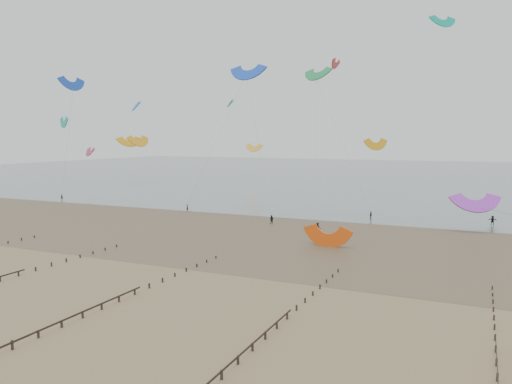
{
  "coord_description": "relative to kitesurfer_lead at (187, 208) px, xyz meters",
  "views": [
    {
      "loc": [
        38.36,
        -49.57,
        17.23
      ],
      "look_at": [
        3.07,
        28.0,
        8.0
      ],
      "focal_mm": 35.0,
      "sensor_mm": 36.0,
      "label": 1
    }
  ],
  "objects": [
    {
      "name": "groynes",
      "position": [
        28.87,
        -69.15,
        -0.34
      ],
      "size": [
        72.16,
        50.16,
        1.0
      ],
      "color": "black",
      "rests_on": "ground"
    },
    {
      "name": "kitesurfer_lead",
      "position": [
        0.0,
        0.0,
        0.0
      ],
      "size": [
        0.71,
        0.67,
        1.63
      ],
      "primitive_type": "imported",
      "rotation": [
        0.0,
        0.0,
        2.5
      ],
      "color": "black",
      "rests_on": "ground"
    },
    {
      "name": "kitesurfers",
      "position": [
        52.57,
        0.37,
        0.08
      ],
      "size": [
        123.04,
        23.38,
        1.86
      ],
      "color": "black",
      "rests_on": "ground"
    },
    {
      "name": "ground",
      "position": [
        24.87,
        -50.1,
        -0.81
      ],
      "size": [
        500.0,
        500.0,
        0.0
      ],
      "primitive_type": "plane",
      "color": "brown",
      "rests_on": "ground"
    },
    {
      "name": "kites_airborne",
      "position": [
        10.78,
        41.42,
        19.94
      ],
      "size": [
        260.7,
        119.04,
        46.17
      ],
      "color": "blue",
      "rests_on": "ground"
    },
    {
      "name": "sea_and_shore",
      "position": [
        20.79,
        -15.7,
        -0.8
      ],
      "size": [
        500.0,
        665.0,
        0.03
      ],
      "color": "#475654",
      "rests_on": "ground"
    },
    {
      "name": "grounded_kite",
      "position": [
        41.24,
        -23.88,
        -0.81
      ],
      "size": [
        7.44,
        6.08,
        3.8
      ],
      "primitive_type": null,
      "rotation": [
        1.54,
        0.0,
        -0.11
      ],
      "color": "#DD4C0D",
      "rests_on": "ground"
    }
  ]
}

